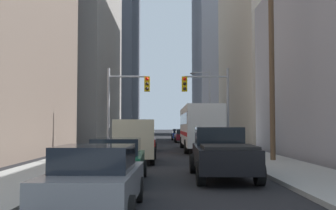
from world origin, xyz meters
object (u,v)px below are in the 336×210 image
(traffic_signal_near_left, at_px, (126,96))
(traffic_signal_near_right, at_px, (208,96))
(sedan_grey, at_px, (96,179))
(sedan_green, at_px, (117,160))
(sedan_blue, at_px, (179,134))
(sedan_maroon, at_px, (183,136))
(pickup_truck_black, at_px, (222,153))
(city_bus, at_px, (199,126))
(cargo_van_beige, at_px, (136,138))
(sedan_red, at_px, (143,141))

(traffic_signal_near_left, distance_m, traffic_signal_near_right, 5.72)
(sedan_grey, height_order, sedan_green, same)
(sedan_blue, height_order, traffic_signal_near_right, traffic_signal_near_right)
(sedan_maroon, bearing_deg, traffic_signal_near_left, -104.24)
(sedan_blue, bearing_deg, sedan_grey, -94.35)
(pickup_truck_black, xyz_separation_m, sedan_green, (-3.81, -0.95, -0.16))
(sedan_grey, height_order, traffic_signal_near_left, traffic_signal_near_left)
(sedan_blue, bearing_deg, pickup_truck_black, -89.72)
(pickup_truck_black, relative_size, sedan_grey, 1.29)
(sedan_grey, xyz_separation_m, sedan_blue, (3.48, 45.75, 0.00))
(city_bus, xyz_separation_m, traffic_signal_near_left, (-5.39, -3.41, 2.07))
(cargo_van_beige, height_order, traffic_signal_near_right, traffic_signal_near_right)
(city_bus, height_order, sedan_grey, city_bus)
(sedan_grey, distance_m, sedan_green, 5.03)
(sedan_blue, xyz_separation_m, traffic_signal_near_left, (-4.62, -26.99, 3.23))
(sedan_grey, bearing_deg, traffic_signal_near_right, 76.27)
(cargo_van_beige, relative_size, sedan_maroon, 1.24)
(cargo_van_beige, distance_m, traffic_signal_near_left, 6.88)
(cargo_van_beige, distance_m, sedan_green, 7.53)
(city_bus, height_order, sedan_red, city_bus)
(city_bus, xyz_separation_m, pickup_truck_black, (-0.57, -16.19, -1.00))
(city_bus, distance_m, sedan_red, 4.52)
(sedan_maroon, relative_size, traffic_signal_near_right, 0.71)
(cargo_van_beige, xyz_separation_m, traffic_signal_near_left, (-1.12, 6.22, 2.71))
(sedan_blue, relative_size, traffic_signal_near_right, 0.71)
(city_bus, xyz_separation_m, cargo_van_beige, (-4.28, -9.63, -0.64))
(cargo_van_beige, height_order, sedan_blue, cargo_van_beige)
(pickup_truck_black, xyz_separation_m, traffic_signal_near_right, (0.90, 12.78, 3.09))
(sedan_red, distance_m, traffic_signal_near_left, 4.38)
(sedan_red, relative_size, traffic_signal_near_left, 0.71)
(pickup_truck_black, relative_size, sedan_blue, 1.29)
(sedan_green, height_order, traffic_signal_near_left, traffic_signal_near_left)
(sedan_red, height_order, sedan_maroon, same)
(cargo_van_beige, xyz_separation_m, traffic_signal_near_right, (4.61, 6.22, 2.73))
(pickup_truck_black, height_order, sedan_red, pickup_truck_black)
(pickup_truck_black, height_order, sedan_blue, pickup_truck_black)
(sedan_maroon, relative_size, sedan_blue, 1.00)
(sedan_red, xyz_separation_m, sedan_maroon, (3.77, 16.31, 0.00))
(city_bus, bearing_deg, sedan_blue, 91.87)
(sedan_green, relative_size, sedan_maroon, 1.00)
(traffic_signal_near_left, bearing_deg, traffic_signal_near_right, 0.00)
(sedan_green, height_order, traffic_signal_near_right, traffic_signal_near_right)
(sedan_maroon, bearing_deg, cargo_van_beige, -98.38)
(sedan_grey, xyz_separation_m, traffic_signal_near_left, (-1.14, 18.76, 3.23))
(pickup_truck_black, relative_size, traffic_signal_near_right, 0.91)
(city_bus, distance_m, sedan_grey, 22.60)
(traffic_signal_near_left, height_order, traffic_signal_near_right, same)
(sedan_maroon, xyz_separation_m, traffic_signal_near_left, (-4.84, -19.07, 3.23))
(cargo_van_beige, xyz_separation_m, sedan_grey, (0.02, -12.54, -0.52))
(sedan_grey, distance_m, traffic_signal_near_right, 19.58)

